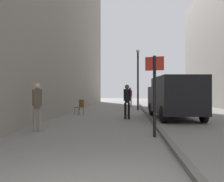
{
  "coord_description": "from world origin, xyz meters",
  "views": [
    {
      "loc": [
        0.48,
        -2.67,
        1.46
      ],
      "look_at": [
        -0.67,
        13.51,
        1.49
      ],
      "focal_mm": 39.43,
      "sensor_mm": 36.0,
      "label": 1
    }
  ],
  "objects": [
    {
      "name": "kerb_strip",
      "position": [
        1.58,
        12.0,
        0.06
      ],
      "size": [
        0.16,
        40.0,
        0.12
      ],
      "primitive_type": "cube",
      "color": "#615F5B",
      "rests_on": "ground_plane"
    },
    {
      "name": "parked_car",
      "position": [
        3.32,
        18.23,
        0.71
      ],
      "size": [
        1.86,
        4.21,
        1.45
      ],
      "rotation": [
        0.0,
        0.0,
        0.01
      ],
      "color": "silver",
      "rests_on": "ground_plane"
    },
    {
      "name": "pedestrian_mid_block",
      "position": [
        -2.89,
        6.1,
        1.02
      ],
      "size": [
        0.35,
        0.23,
        1.76
      ],
      "rotation": [
        0.0,
        0.0,
        0.17
      ],
      "color": "gray",
      "rests_on": "ground_plane"
    },
    {
      "name": "street_sign_post",
      "position": [
        1.28,
        5.26,
        1.55
      ],
      "size": [
        0.58,
        0.2,
        2.6
      ],
      "rotation": [
        0.0,
        0.0,
        2.85
      ],
      "color": "black",
      "rests_on": "ground_plane"
    },
    {
      "name": "ground_plane",
      "position": [
        0.0,
        12.0,
        0.0
      ],
      "size": [
        80.0,
        80.0,
        0.0
      ],
      "primitive_type": "plane",
      "color": "gray"
    },
    {
      "name": "lamp_post",
      "position": [
        1.15,
        16.69,
        2.72
      ],
      "size": [
        0.28,
        0.28,
        4.76
      ],
      "color": "black",
      "rests_on": "ground_plane"
    },
    {
      "name": "delivery_van",
      "position": [
        2.88,
        10.59,
        1.2
      ],
      "size": [
        2.44,
        5.02,
        2.21
      ],
      "rotation": [
        0.0,
        0.0,
        0.07
      ],
      "color": "black",
      "rests_on": "ground_plane"
    },
    {
      "name": "pedestrian_main_foreground",
      "position": [
        0.55,
        20.79,
        1.05
      ],
      "size": [
        0.36,
        0.25,
        1.83
      ],
      "rotation": [
        0.0,
        0.0,
        -0.21
      ],
      "color": "gray",
      "rests_on": "ground_plane"
    },
    {
      "name": "cafe_chair_near_window",
      "position": [
        -2.6,
        12.53,
        0.55
      ],
      "size": [
        0.62,
        0.62,
        0.94
      ],
      "rotation": [
        0.0,
        0.0,
        2.5
      ],
      "color": "brown",
      "rests_on": "ground_plane"
    },
    {
      "name": "pedestrian_far_crossing",
      "position": [
        0.36,
        10.3,
        1.05
      ],
      "size": [
        0.36,
        0.24,
        1.83
      ],
      "rotation": [
        0.0,
        0.0,
        -0.01
      ],
      "color": "black",
      "rests_on": "ground_plane"
    }
  ]
}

